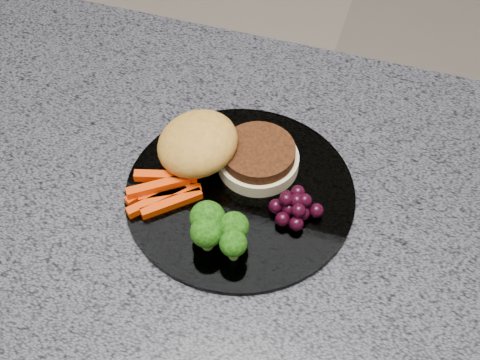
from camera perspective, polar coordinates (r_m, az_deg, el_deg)
countertop at (r=0.78m, az=-6.32°, el=-2.20°), size 1.20×0.60×0.04m
plate at (r=0.76m, az=-0.00°, el=-1.09°), size 0.26×0.26×0.01m
burger at (r=0.76m, az=-1.79°, el=2.48°), size 0.19×0.13×0.05m
carrot_sticks at (r=0.75m, az=-6.62°, el=-0.88°), size 0.08×0.08×0.02m
broccoli at (r=0.69m, az=-1.95°, el=-4.13°), size 0.07×0.05×0.04m
grape_bunch at (r=0.73m, az=4.73°, el=-2.28°), size 0.06×0.05×0.03m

